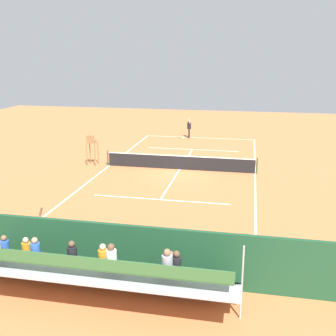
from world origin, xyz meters
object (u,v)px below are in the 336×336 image
Objects in this scene: tennis_racket at (183,138)px; tennis_ball_far at (178,140)px; courtside_bench at (184,259)px; tennis_ball_near at (199,139)px; equipment_bag at (125,264)px; line_judge at (40,232)px; umpire_chair at (92,147)px; tennis_net at (180,162)px; bleacher_stand at (95,271)px; tennis_player at (189,127)px.

tennis_ball_far reaches higher than tennis_racket.
courtside_bench is 23.47m from tennis_ball_near.
line_judge is at bearing -5.00° from equipment_bag.
tennis_racket is (-4.66, -10.63, -1.30)m from umpire_chair.
equipment_bag is (-6.50, 13.29, -1.13)m from umpire_chair.
tennis_net is at bearing -88.72° from equipment_bag.
bleacher_stand is 15.69× the size of tennis_racket.
equipment_bag is (2.17, 0.13, -0.38)m from courtside_bench.
tennis_player is at bearing -81.82° from courtside_bench.
bleacher_stand is (0.05, 15.37, 0.47)m from tennis_net.
equipment_bag reaches higher than tennis_ball_near.
tennis_ball_near is (-6.22, -10.18, -1.28)m from umpire_chair.
tennis_player is at bearing -115.71° from umpire_chair.
bleacher_stand is 3.30m from courtside_bench.
courtside_bench is at bearing 95.99° from tennis_ball_near.
courtside_bench is 24.13m from tennis_racket.
equipment_bag reaches higher than tennis_ball_far.
tennis_player is at bearing -159.78° from tennis_racket.
bleacher_stand is 16.45m from umpire_chair.
equipment_bag reaches higher than tennis_racket.
courtside_bench is at bearing 99.57° from tennis_racket.
tennis_player is at bearing -86.96° from equipment_bag.
tennis_net is at bearing 98.35° from tennis_racket.
umpire_chair is at bearing 58.57° from tennis_ball_near.
tennis_net is 1.14× the size of bleacher_stand.
umpire_chair is at bearing -76.69° from line_judge.
tennis_net is 10.78m from tennis_player.
tennis_net reaches higher than tennis_racket.
line_judge reaches higher than equipment_bag.
bleacher_stand is 4.70× the size of tennis_player.
tennis_player is 23.92m from line_judge.
tennis_ball_near is at bearing -89.31° from equipment_bag.
equipment_bag is (-0.35, -1.97, -0.79)m from bleacher_stand.
umpire_chair is 2.38× the size of equipment_bag.
bleacher_stand reaches higher than tennis_racket.
umpire_chair reaches higher than tennis_racket.
line_judge reaches higher than tennis_ball_far.
tennis_player is 29.18× the size of tennis_ball_near.
equipment_bag is at bearing 93.04° from tennis_player.
tennis_ball_far is at bearing -79.00° from tennis_net.
tennis_net is 4.81× the size of umpire_chair.
line_judge is (1.58, 23.62, 1.00)m from tennis_racket.
bleacher_stand is at bearing 93.30° from tennis_racket.
tennis_net is 13.48m from line_judge.
tennis_net is at bearing -103.43° from line_judge.
tennis_player reaches higher than equipment_bag.
tennis_racket is 1.35m from tennis_ball_far.
courtside_bench is at bearing 178.25° from line_judge.
equipment_bag is 3.54m from line_judge.
tennis_ball_near is at bearing -90.11° from tennis_net.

